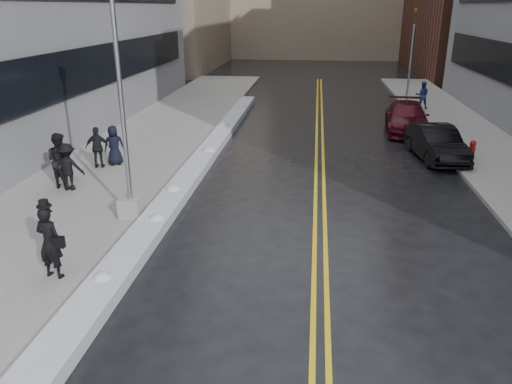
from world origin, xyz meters
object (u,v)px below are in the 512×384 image
(pedestrian_fedora, at_px, (50,242))
(car_maroon, at_px, (407,117))
(pedestrian_e, at_px, (68,167))
(car_black, at_px, (436,143))
(lamppost, at_px, (125,141))
(pedestrian_b, at_px, (60,160))
(traffic_signal, at_px, (412,51))
(pedestrian_d, at_px, (98,148))
(fire_hydrant, at_px, (472,148))
(pedestrian_east, at_px, (422,95))
(pedestrian_c, at_px, (114,145))

(pedestrian_fedora, distance_m, car_maroon, 20.06)
(pedestrian_e, relative_size, car_maroon, 0.32)
(pedestrian_e, xyz_separation_m, car_black, (13.74, 5.91, -0.26))
(lamppost, xyz_separation_m, pedestrian_b, (-3.36, 2.26, -1.39))
(lamppost, relative_size, car_maroon, 1.47)
(pedestrian_e, distance_m, car_black, 14.96)
(traffic_signal, relative_size, car_black, 1.36)
(lamppost, height_order, pedestrian_e, lamppost)
(traffic_signal, height_order, pedestrian_e, traffic_signal)
(traffic_signal, bearing_deg, pedestrian_d, -130.49)
(fire_hydrant, bearing_deg, pedestrian_fedora, -137.53)
(pedestrian_e, distance_m, pedestrian_east, 22.71)
(traffic_signal, relative_size, pedestrian_e, 3.57)
(pedestrian_e, distance_m, car_maroon, 17.30)
(pedestrian_fedora, bearing_deg, pedestrian_e, -56.94)
(car_maroon, bearing_deg, pedestrian_d, -142.80)
(pedestrian_fedora, distance_m, pedestrian_e, 6.31)
(lamppost, height_order, pedestrian_fedora, lamppost)
(traffic_signal, xyz_separation_m, pedestrian_e, (-14.79, -19.95, -2.41))
(pedestrian_fedora, distance_m, pedestrian_b, 6.65)
(pedestrian_b, relative_size, pedestrian_e, 1.19)
(fire_hydrant, distance_m, car_black, 1.56)
(pedestrian_d, xyz_separation_m, pedestrian_east, (15.21, 14.29, 0.01))
(pedestrian_east, bearing_deg, lamppost, 61.97)
(pedestrian_d, distance_m, car_maroon, 15.80)
(pedestrian_fedora, distance_m, pedestrian_c, 9.11)
(lamppost, relative_size, fire_hydrant, 10.45)
(fire_hydrant, relative_size, pedestrian_d, 0.44)
(traffic_signal, height_order, car_maroon, traffic_signal)
(car_black, relative_size, car_maroon, 0.85)
(pedestrian_fedora, height_order, pedestrian_b, pedestrian_b)
(pedestrian_c, height_order, car_maroon, pedestrian_c)
(traffic_signal, height_order, pedestrian_d, traffic_signal)
(traffic_signal, bearing_deg, car_black, -94.26)
(pedestrian_d, bearing_deg, lamppost, 112.31)
(pedestrian_fedora, height_order, pedestrian_east, pedestrian_fedora)
(pedestrian_c, bearing_deg, pedestrian_fedora, 78.03)
(lamppost, distance_m, pedestrian_b, 4.28)
(pedestrian_c, bearing_deg, car_black, 167.54)
(lamppost, xyz_separation_m, pedestrian_east, (12.19, 18.94, -1.54))
(pedestrian_c, bearing_deg, lamppost, 91.84)
(fire_hydrant, relative_size, car_maroon, 0.14)
(pedestrian_east, xyz_separation_m, car_maroon, (-1.85, -5.87, -0.24))
(pedestrian_d, height_order, car_maroon, pedestrian_d)
(traffic_signal, relative_size, pedestrian_c, 3.70)
(lamppost, xyz_separation_m, pedestrian_fedora, (-0.56, -3.77, -1.48))
(fire_hydrant, relative_size, pedestrian_e, 0.43)
(pedestrian_c, xyz_separation_m, pedestrian_east, (14.73, 13.82, 0.03))
(pedestrian_d, xyz_separation_m, pedestrian_e, (0.03, -2.59, 0.01))
(pedestrian_c, xyz_separation_m, pedestrian_e, (-0.45, -3.07, 0.03))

